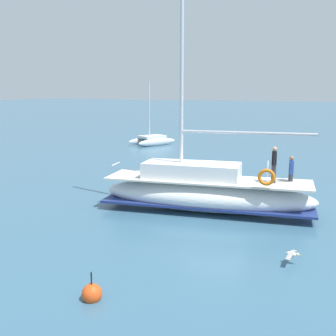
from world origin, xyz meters
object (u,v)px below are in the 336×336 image
at_px(moored_catamaran, 152,140).
at_px(seagull, 292,254).
at_px(main_sailboat, 205,191).
at_px(mooring_buoy, 92,294).

relative_size(moored_catamaran, seagull, 6.89).
bearing_deg(seagull, main_sailboat, 49.52).
distance_m(main_sailboat, seagull, 6.31).
xyz_separation_m(main_sailboat, seagull, (-4.08, -4.78, -0.60)).
xyz_separation_m(moored_catamaran, mooring_buoy, (-27.77, -14.83, -0.37)).
bearing_deg(main_sailboat, seagull, -130.48).
distance_m(main_sailboat, moored_catamaran, 23.55).
bearing_deg(seagull, moored_catamaran, 39.49).
distance_m(moored_catamaran, mooring_buoy, 31.48).
distance_m(moored_catamaran, seagull, 29.71).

